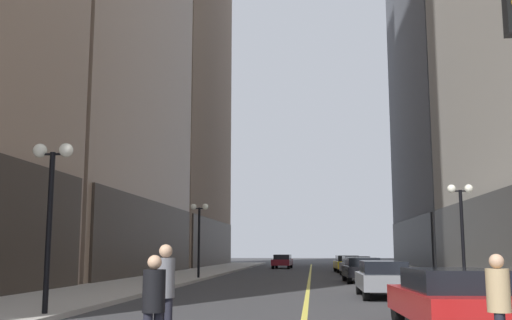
{
  "coord_description": "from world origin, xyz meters",
  "views": [
    {
      "loc": [
        0.25,
        -5.17,
        1.69
      ],
      "look_at": [
        -2.44,
        23.24,
        6.02
      ],
      "focal_mm": 42.02,
      "sensor_mm": 36.0,
      "label": 1
    }
  ],
  "objects_px": {
    "car_yellow": "(347,263)",
    "pedestrian_in_tan_trench": "(499,301)",
    "car_black": "(362,269)",
    "car_silver": "(356,265)",
    "car_maroon": "(282,261)",
    "car_red": "(451,298)",
    "pedestrian_in_black_coat": "(154,302)",
    "car_grey": "(383,278)",
    "street_lamp_left_near": "(51,189)",
    "pedestrian_in_grey_suit": "(165,287)",
    "street_lamp_right_mid": "(461,213)",
    "street_lamp_left_far": "(199,224)"
  },
  "relations": [
    {
      "from": "car_yellow",
      "to": "pedestrian_in_tan_trench",
      "type": "height_order",
      "value": "pedestrian_in_tan_trench"
    },
    {
      "from": "car_black",
      "to": "car_silver",
      "type": "distance_m",
      "value": 7.96
    },
    {
      "from": "car_silver",
      "to": "car_maroon",
      "type": "relative_size",
      "value": 0.96
    },
    {
      "from": "car_red",
      "to": "pedestrian_in_tan_trench",
      "type": "relative_size",
      "value": 2.85
    },
    {
      "from": "car_maroon",
      "to": "pedestrian_in_black_coat",
      "type": "xyz_separation_m",
      "value": [
        0.61,
        -49.68,
        0.22
      ]
    },
    {
      "from": "car_yellow",
      "to": "car_maroon",
      "type": "bearing_deg",
      "value": 118.37
    },
    {
      "from": "pedestrian_in_tan_trench",
      "to": "pedestrian_in_black_coat",
      "type": "xyz_separation_m",
      "value": [
        -5.07,
        -0.4,
        -0.01
      ]
    },
    {
      "from": "car_grey",
      "to": "pedestrian_in_black_coat",
      "type": "relative_size",
      "value": 2.63
    },
    {
      "from": "car_black",
      "to": "pedestrian_in_tan_trench",
      "type": "height_order",
      "value": "pedestrian_in_tan_trench"
    },
    {
      "from": "car_red",
      "to": "car_silver",
      "type": "distance_m",
      "value": 28.15
    },
    {
      "from": "street_lamp_left_near",
      "to": "pedestrian_in_grey_suit",
      "type": "bearing_deg",
      "value": -45.63
    },
    {
      "from": "street_lamp_right_mid",
      "to": "car_red",
      "type": "bearing_deg",
      "value": -104.82
    },
    {
      "from": "car_red",
      "to": "pedestrian_in_black_coat",
      "type": "xyz_separation_m",
      "value": [
        -5.18,
        -4.08,
        0.22
      ]
    },
    {
      "from": "car_red",
      "to": "car_grey",
      "type": "relative_size",
      "value": 1.09
    },
    {
      "from": "car_red",
      "to": "car_grey",
      "type": "height_order",
      "value": "same"
    },
    {
      "from": "street_lamp_left_near",
      "to": "street_lamp_right_mid",
      "type": "height_order",
      "value": "same"
    },
    {
      "from": "car_black",
      "to": "pedestrian_in_tan_trench",
      "type": "bearing_deg",
      "value": -89.77
    },
    {
      "from": "street_lamp_left_near",
      "to": "street_lamp_right_mid",
      "type": "xyz_separation_m",
      "value": [
        12.8,
        10.92,
        0.0
      ]
    },
    {
      "from": "car_black",
      "to": "pedestrian_in_black_coat",
      "type": "distance_m",
      "value": 24.78
    },
    {
      "from": "car_yellow",
      "to": "street_lamp_left_far",
      "type": "bearing_deg",
      "value": -124.7
    },
    {
      "from": "car_red",
      "to": "street_lamp_right_mid",
      "type": "bearing_deg",
      "value": 75.18
    },
    {
      "from": "street_lamp_left_far",
      "to": "pedestrian_in_black_coat",
      "type": "bearing_deg",
      "value": -80.62
    },
    {
      "from": "car_silver",
      "to": "street_lamp_left_near",
      "type": "relative_size",
      "value": 0.99
    },
    {
      "from": "car_black",
      "to": "pedestrian_in_grey_suit",
      "type": "relative_size",
      "value": 2.29
    },
    {
      "from": "car_yellow",
      "to": "pedestrian_in_grey_suit",
      "type": "height_order",
      "value": "pedestrian_in_grey_suit"
    },
    {
      "from": "car_grey",
      "to": "car_maroon",
      "type": "xyz_separation_m",
      "value": [
        -5.48,
        36.06,
        0.0
      ]
    },
    {
      "from": "car_maroon",
      "to": "pedestrian_in_grey_suit",
      "type": "distance_m",
      "value": 48.06
    },
    {
      "from": "car_silver",
      "to": "street_lamp_left_near",
      "type": "distance_m",
      "value": 28.22
    },
    {
      "from": "car_black",
      "to": "pedestrian_in_black_coat",
      "type": "height_order",
      "value": "pedestrian_in_black_coat"
    },
    {
      "from": "car_silver",
      "to": "street_lamp_right_mid",
      "type": "relative_size",
      "value": 0.99
    },
    {
      "from": "car_maroon",
      "to": "street_lamp_right_mid",
      "type": "xyz_separation_m",
      "value": [
        9.12,
        -33.0,
        2.54
      ]
    },
    {
      "from": "car_silver",
      "to": "street_lamp_left_far",
      "type": "relative_size",
      "value": 0.99
    },
    {
      "from": "pedestrian_in_tan_trench",
      "to": "street_lamp_left_far",
      "type": "bearing_deg",
      "value": 110.11
    },
    {
      "from": "pedestrian_in_grey_suit",
      "to": "pedestrian_in_tan_trench",
      "type": "relative_size",
      "value": 1.1
    },
    {
      "from": "car_maroon",
      "to": "street_lamp_left_far",
      "type": "bearing_deg",
      "value": -98.8
    },
    {
      "from": "car_maroon",
      "to": "street_lamp_right_mid",
      "type": "bearing_deg",
      "value": -74.55
    },
    {
      "from": "pedestrian_in_grey_suit",
      "to": "pedestrian_in_tan_trench",
      "type": "height_order",
      "value": "pedestrian_in_grey_suit"
    },
    {
      "from": "car_grey",
      "to": "car_silver",
      "type": "distance_m",
      "value": 18.61
    },
    {
      "from": "car_silver",
      "to": "pedestrian_in_black_coat",
      "type": "bearing_deg",
      "value": -99.12
    },
    {
      "from": "street_lamp_left_near",
      "to": "car_black",
      "type": "bearing_deg",
      "value": 63.44
    },
    {
      "from": "pedestrian_in_grey_suit",
      "to": "pedestrian_in_tan_trench",
      "type": "distance_m",
      "value": 5.44
    },
    {
      "from": "car_silver",
      "to": "street_lamp_left_near",
      "type": "bearing_deg",
      "value": -109.67
    },
    {
      "from": "car_yellow",
      "to": "pedestrian_in_tan_trench",
      "type": "bearing_deg",
      "value": -89.88
    },
    {
      "from": "car_yellow",
      "to": "pedestrian_in_grey_suit",
      "type": "relative_size",
      "value": 2.64
    },
    {
      "from": "car_red",
      "to": "street_lamp_left_near",
      "type": "relative_size",
      "value": 1.06
    },
    {
      "from": "car_red",
      "to": "street_lamp_left_near",
      "type": "height_order",
      "value": "street_lamp_left_near"
    },
    {
      "from": "car_yellow",
      "to": "street_lamp_left_near",
      "type": "relative_size",
      "value": 1.07
    },
    {
      "from": "car_silver",
      "to": "car_black",
      "type": "bearing_deg",
      "value": -91.5
    },
    {
      "from": "car_yellow",
      "to": "pedestrian_in_tan_trench",
      "type": "relative_size",
      "value": 2.89
    },
    {
      "from": "pedestrian_in_black_coat",
      "to": "street_lamp_left_near",
      "type": "relative_size",
      "value": 0.37
    }
  ]
}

